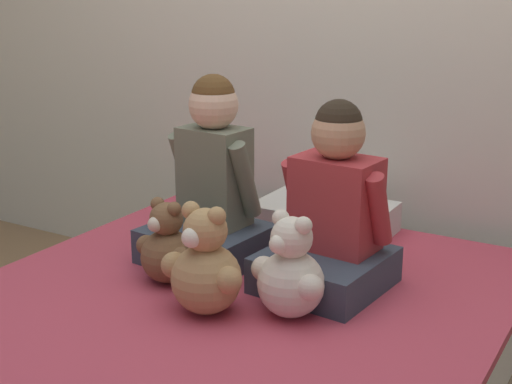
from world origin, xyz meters
TOP-DOWN VIEW (x-y plane):
  - bed at (0.00, 0.00)m, footprint 1.52×1.96m
  - child_on_left at (-0.22, 0.37)m, footprint 0.39×0.36m
  - child_on_right at (0.21, 0.38)m, footprint 0.37×0.39m
  - teddy_bear_held_by_left_child at (-0.22, 0.14)m, footprint 0.22×0.17m
  - teddy_bear_held_by_right_child at (0.21, 0.12)m, footprint 0.24×0.19m
  - teddy_bear_between_children at (-0.00, 0.02)m, footprint 0.26×0.20m
  - pillow_at_headboard at (0.00, 0.79)m, footprint 0.47×0.33m

SIDE VIEW (x-z plane):
  - bed at x=0.00m, z-range 0.00..0.41m
  - pillow_at_headboard at x=0.00m, z-range 0.41..0.52m
  - teddy_bear_held_by_left_child at x=-0.22m, z-range 0.39..0.65m
  - teddy_bear_held_by_right_child at x=0.21m, z-range 0.39..0.68m
  - teddy_bear_between_children at x=0.00m, z-range 0.38..0.70m
  - child_on_right at x=0.21m, z-range 0.35..0.91m
  - child_on_left at x=-0.22m, z-range 0.34..0.95m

